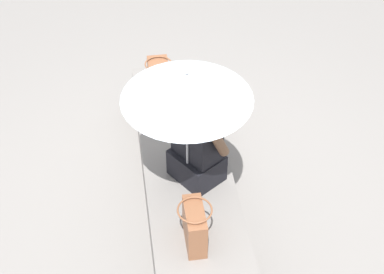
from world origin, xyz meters
name	(u,v)px	position (x,y,z in m)	size (l,w,h in m)	color
ground_plane	(188,209)	(0.00, 0.00, 0.00)	(14.00, 14.00, 0.00)	gray
stone_bench	(188,190)	(0.00, 0.00, 0.22)	(2.64, 0.64, 0.44)	gray
person_seated	(197,136)	(0.08, 0.06, 0.83)	(0.50, 0.43, 0.90)	black
parasol	(187,87)	(0.15, -0.02, 1.32)	(0.84, 0.84, 1.00)	#B7B7BC
handbag_black	(195,226)	(0.65, -0.04, 0.60)	(0.30, 0.22, 0.31)	brown
tote_bag_canvas	(159,78)	(-0.95, -0.11, 0.59)	(0.31, 0.23, 0.29)	brown
magazine	(187,135)	(-0.36, 0.05, 0.45)	(0.28, 0.20, 0.01)	#EAE04C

